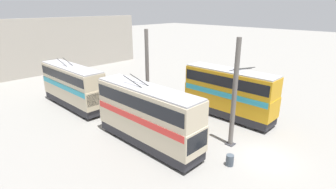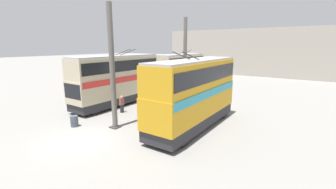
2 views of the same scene
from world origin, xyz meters
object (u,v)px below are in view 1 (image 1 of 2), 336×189
object	(u,v)px
bus_right_far	(73,84)
oil_drum	(230,160)
bus_left_far	(229,91)
bus_right_mid	(147,113)
person_aisle_midway	(206,122)
person_by_right_row	(185,133)

from	to	relation	value
bus_right_far	oil_drum	xyz separation A→B (m)	(-19.35, -2.15, -2.32)
bus_left_far	bus_right_far	xyz separation A→B (m)	(14.37, 9.78, -0.16)
bus_right_mid	person_aisle_midway	xyz separation A→B (m)	(-1.96, -5.48, -1.93)
person_aisle_midway	oil_drum	distance (m)	5.74
oil_drum	person_by_right_row	bearing A→B (deg)	-4.35
bus_left_far	oil_drum	xyz separation A→B (m)	(-4.98, 7.64, -2.48)
bus_left_far	oil_drum	world-z (taller)	bus_left_far
bus_right_far	oil_drum	distance (m)	19.60
oil_drum	bus_right_mid	bearing A→B (deg)	18.00
bus_left_far	bus_right_mid	xyz separation A→B (m)	(1.63, 9.78, -0.01)
bus_left_far	person_aisle_midway	world-z (taller)	bus_left_far
bus_left_far	bus_right_far	size ratio (longest dim) A/B	0.96
bus_left_far	bus_right_far	bearing A→B (deg)	34.26
bus_left_far	bus_right_mid	size ratio (longest dim) A/B	0.93
bus_right_mid	person_aisle_midway	size ratio (longest dim) A/B	5.79
bus_right_far	person_by_right_row	bearing A→B (deg)	-170.34
bus_right_mid	bus_right_far	distance (m)	12.74
bus_right_mid	person_aisle_midway	distance (m)	6.13
person_by_right_row	bus_left_far	bearing A→B (deg)	179.94
person_by_right_row	oil_drum	bearing A→B (deg)	83.06
bus_right_mid	bus_right_far	size ratio (longest dim) A/B	1.02
bus_right_far	person_aisle_midway	bearing A→B (deg)	-159.56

